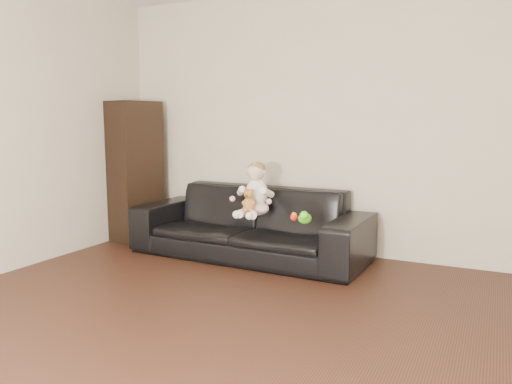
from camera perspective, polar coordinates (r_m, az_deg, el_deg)
The scene contains 10 objects.
floor at distance 2.73m, azimuth -7.04°, elevation -20.75°, with size 5.50×5.50×0.00m, color #351C13.
wall_back at distance 4.93m, azimuth 10.52°, elevation 7.80°, with size 5.00×5.00×0.00m, color beige.
sofa at distance 4.86m, azimuth -0.76°, elevation -3.55°, with size 2.29×0.89×0.67m, color black.
cabinet at distance 5.68m, azimuth -13.68°, elevation 2.31°, with size 0.38×0.53×1.53m, color black.
shelf_item at distance 5.64m, azimuth -13.64°, elevation 5.78°, with size 0.18×0.25×0.28m, color silver.
baby at distance 4.64m, azimuth -0.08°, elevation -0.01°, with size 0.37×0.45×0.50m.
teddy_bear at distance 4.51m, azimuth -0.81°, elevation -0.97°, with size 0.14×0.14×0.21m.
toy_green at distance 4.31m, azimuth 5.60°, elevation -3.02°, with size 0.11×0.14×0.10m, color #51E21A.
toy_rattle at distance 4.41m, azimuth 4.38°, elevation -2.91°, with size 0.07×0.07×0.07m, color red.
toy_blue_disc at distance 4.46m, azimuth 5.69°, elevation -3.16°, with size 0.10×0.10×0.01m, color blue.
Camera 1 is at (1.32, -2.00, 1.32)m, focal length 35.00 mm.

